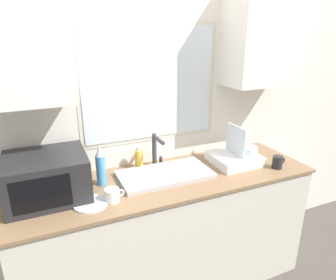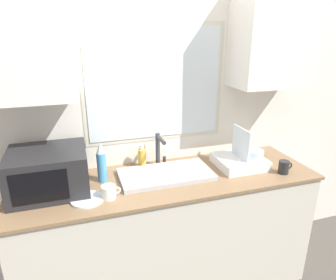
{
  "view_description": "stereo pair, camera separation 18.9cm",
  "coord_description": "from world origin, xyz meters",
  "px_view_note": "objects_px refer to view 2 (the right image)",
  "views": [
    {
      "loc": [
        -0.73,
        -1.36,
        1.82
      ],
      "look_at": [
        -0.01,
        0.27,
        1.17
      ],
      "focal_mm": 32.0,
      "sensor_mm": 36.0,
      "label": 1
    },
    {
      "loc": [
        -0.55,
        -1.43,
        1.82
      ],
      "look_at": [
        -0.01,
        0.27,
        1.17
      ],
      "focal_mm": 32.0,
      "sensor_mm": 36.0,
      "label": 2
    }
  ],
  "objects_px": {
    "faucet": "(159,147)",
    "dish_rack": "(241,160)",
    "microwave": "(49,171)",
    "soap_bottle": "(142,158)",
    "mug_near_sink": "(109,192)",
    "spray_bottle": "(102,163)"
  },
  "relations": [
    {
      "from": "microwave",
      "to": "spray_bottle",
      "type": "xyz_separation_m",
      "value": [
        0.32,
        0.03,
        -0.0
      ]
    },
    {
      "from": "dish_rack",
      "to": "soap_bottle",
      "type": "bearing_deg",
      "value": 164.1
    },
    {
      "from": "spray_bottle",
      "to": "mug_near_sink",
      "type": "xyz_separation_m",
      "value": [
        0.01,
        -0.23,
        -0.09
      ]
    },
    {
      "from": "dish_rack",
      "to": "soap_bottle",
      "type": "height_order",
      "value": "dish_rack"
    },
    {
      "from": "microwave",
      "to": "spray_bottle",
      "type": "height_order",
      "value": "spray_bottle"
    },
    {
      "from": "soap_bottle",
      "to": "spray_bottle",
      "type": "bearing_deg",
      "value": -156.63
    },
    {
      "from": "faucet",
      "to": "dish_rack",
      "type": "xyz_separation_m",
      "value": [
        0.57,
        -0.18,
        -0.1
      ]
    },
    {
      "from": "faucet",
      "to": "soap_bottle",
      "type": "height_order",
      "value": "faucet"
    },
    {
      "from": "soap_bottle",
      "to": "mug_near_sink",
      "type": "relative_size",
      "value": 1.49
    },
    {
      "from": "mug_near_sink",
      "to": "soap_bottle",
      "type": "bearing_deg",
      "value": 51.87
    },
    {
      "from": "spray_bottle",
      "to": "soap_bottle",
      "type": "xyz_separation_m",
      "value": [
        0.3,
        0.13,
        -0.05
      ]
    },
    {
      "from": "microwave",
      "to": "dish_rack",
      "type": "relative_size",
      "value": 1.36
    },
    {
      "from": "faucet",
      "to": "soap_bottle",
      "type": "bearing_deg",
      "value": 171.2
    },
    {
      "from": "spray_bottle",
      "to": "soap_bottle",
      "type": "relative_size",
      "value": 1.57
    },
    {
      "from": "spray_bottle",
      "to": "mug_near_sink",
      "type": "distance_m",
      "value": 0.25
    },
    {
      "from": "spray_bottle",
      "to": "soap_bottle",
      "type": "bearing_deg",
      "value": 23.37
    },
    {
      "from": "dish_rack",
      "to": "soap_bottle",
      "type": "relative_size",
      "value": 1.95
    },
    {
      "from": "faucet",
      "to": "spray_bottle",
      "type": "bearing_deg",
      "value": -165.5
    },
    {
      "from": "dish_rack",
      "to": "spray_bottle",
      "type": "relative_size",
      "value": 1.24
    },
    {
      "from": "dish_rack",
      "to": "microwave",
      "type": "bearing_deg",
      "value": 178.39
    },
    {
      "from": "soap_bottle",
      "to": "mug_near_sink",
      "type": "height_order",
      "value": "soap_bottle"
    },
    {
      "from": "spray_bottle",
      "to": "soap_bottle",
      "type": "height_order",
      "value": "spray_bottle"
    }
  ]
}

